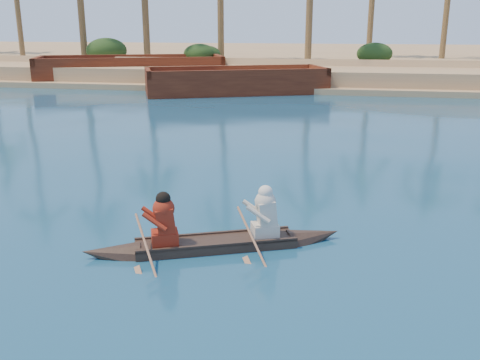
# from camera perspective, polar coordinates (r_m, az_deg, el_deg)

# --- Properties ---
(sandy_embankment) EXTENTS (150.00, 51.00, 1.50)m
(sandy_embankment) POSITION_cam_1_polar(r_m,az_deg,el_deg) (58.42, 16.46, 12.09)
(sandy_embankment) COLOR tan
(sandy_embankment) RESTS_ON ground
(shrub_cluster) EXTENTS (100.00, 6.00, 2.40)m
(shrub_cluster) POSITION_cam_1_polar(r_m,az_deg,el_deg) (43.11, 18.37, 11.54)
(shrub_cluster) COLOR #203C15
(shrub_cluster) RESTS_ON ground
(canoe) EXTENTS (4.92, 2.56, 1.39)m
(canoe) POSITION_cam_1_polar(r_m,az_deg,el_deg) (10.39, -2.59, -5.91)
(canoe) COLOR #35261D
(canoe) RESTS_ON ground
(barge_left) EXTENTS (14.17, 9.08, 2.24)m
(barge_left) POSITION_cam_1_polar(r_m,az_deg,el_deg) (41.32, -11.50, 11.28)
(barge_left) COLOR maroon
(barge_left) RESTS_ON ground
(barge_mid) EXTENTS (11.71, 7.67, 1.86)m
(barge_mid) POSITION_cam_1_polar(r_m,az_deg,el_deg) (33.99, -0.42, 10.35)
(barge_mid) COLOR maroon
(barge_mid) RESTS_ON ground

